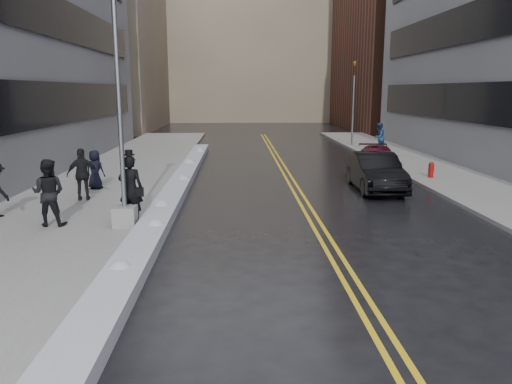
{
  "coord_description": "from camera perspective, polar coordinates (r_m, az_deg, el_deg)",
  "views": [
    {
      "loc": [
        0.03,
        -12.46,
        4.12
      ],
      "look_at": [
        0.56,
        1.3,
        1.3
      ],
      "focal_mm": 35.0,
      "sensor_mm": 36.0,
      "label": 1
    }
  ],
  "objects": [
    {
      "name": "building_far",
      "position": [
        72.82,
        -0.65,
        16.99
      ],
      "size": [
        36.0,
        16.0,
        22.0
      ],
      "primitive_type": "cube",
      "color": "gray",
      "rests_on": "ground"
    },
    {
      "name": "pedestrian_east",
      "position": [
        33.8,
        13.87,
        6.1
      ],
      "size": [
        1.16,
        1.16,
        1.89
      ],
      "primitive_type": "imported",
      "rotation": [
        0.0,
        0.0,
        3.92
      ],
      "color": "navy",
      "rests_on": "sidewalk_east"
    },
    {
      "name": "building_west_far",
      "position": [
        58.77,
        -18.21,
        15.78
      ],
      "size": [
        14.0,
        22.0,
        18.0
      ],
      "primitive_type": "cube",
      "color": "gray",
      "rests_on": "ground"
    },
    {
      "name": "lane_line_left",
      "position": [
        22.96,
        3.65,
        1.22
      ],
      "size": [
        0.12,
        50.0,
        0.01
      ],
      "primitive_type": "cube",
      "color": "gold",
      "rests_on": "ground"
    },
    {
      "name": "sidewalk_west",
      "position": [
        23.55,
        -16.37,
        1.21
      ],
      "size": [
        5.5,
        50.0,
        0.15
      ],
      "primitive_type": "cube",
      "color": "gray",
      "rests_on": "ground"
    },
    {
      "name": "sidewalk_east",
      "position": [
        24.91,
        21.45,
        1.42
      ],
      "size": [
        4.0,
        50.0,
        0.15
      ],
      "primitive_type": "cube",
      "color": "gray",
      "rests_on": "ground"
    },
    {
      "name": "lane_line_right",
      "position": [
        22.99,
        4.39,
        1.22
      ],
      "size": [
        0.12,
        50.0,
        0.01
      ],
      "primitive_type": "cube",
      "color": "gold",
      "rests_on": "ground"
    },
    {
      "name": "traffic_signal",
      "position": [
        37.44,
        11.07,
        10.26
      ],
      "size": [
        0.16,
        0.2,
        6.0
      ],
      "color": "gray",
      "rests_on": "sidewalk_east"
    },
    {
      "name": "ground",
      "position": [
        13.13,
        -2.23,
        -6.73
      ],
      "size": [
        160.0,
        160.0,
        0.0
      ],
      "primitive_type": "plane",
      "color": "black",
      "rests_on": "ground"
    },
    {
      "name": "car_black",
      "position": [
        21.37,
        13.46,
        2.27
      ],
      "size": [
        1.77,
        4.79,
        1.57
      ],
      "primitive_type": "imported",
      "rotation": [
        0.0,
        0.0,
        -0.02
      ],
      "color": "black",
      "rests_on": "ground"
    },
    {
      "name": "car_maroon",
      "position": [
        26.44,
        13.8,
        3.67
      ],
      "size": [
        2.3,
        4.58,
        1.28
      ],
      "primitive_type": "imported",
      "rotation": [
        0.0,
        0.0,
        -0.12
      ],
      "color": "#3D0917",
      "rests_on": "ground"
    },
    {
      "name": "pedestrian_c",
      "position": [
        21.37,
        -17.91,
        2.46
      ],
      "size": [
        0.88,
        0.7,
        1.59
      ],
      "primitive_type": "imported",
      "rotation": [
        0.0,
        0.0,
        2.86
      ],
      "color": "black",
      "rests_on": "sidewalk_west"
    },
    {
      "name": "pedestrian_fedora",
      "position": [
        15.56,
        -14.13,
        0.33
      ],
      "size": [
        0.81,
        0.59,
        2.06
      ],
      "primitive_type": "imported",
      "rotation": [
        0.0,
        0.0,
        3.01
      ],
      "color": "black",
      "rests_on": "sidewalk_west"
    },
    {
      "name": "pedestrian_d",
      "position": [
        19.24,
        -19.19,
        1.9
      ],
      "size": [
        1.19,
        0.7,
        1.9
      ],
      "primitive_type": "imported",
      "rotation": [
        0.0,
        0.0,
        3.37
      ],
      "color": "black",
      "rests_on": "sidewalk_west"
    },
    {
      "name": "lamppost",
      "position": [
        14.93,
        -15.13,
        5.07
      ],
      "size": [
        0.65,
        0.65,
        7.62
      ],
      "color": "gray",
      "rests_on": "sidewalk_west"
    },
    {
      "name": "snow_ridge",
      "position": [
        20.99,
        -8.94,
        0.58
      ],
      "size": [
        0.9,
        30.0,
        0.34
      ],
      "primitive_type": "cube",
      "color": "#BABDC4",
      "rests_on": "ground"
    },
    {
      "name": "pedestrian_b",
      "position": [
        15.96,
        -22.64,
        -0.06
      ],
      "size": [
        0.98,
        0.77,
        2.0
      ],
      "primitive_type": "imported",
      "rotation": [
        0.0,
        0.0,
        3.12
      ],
      "color": "black",
      "rests_on": "sidewalk_west"
    },
    {
      "name": "fire_hydrant",
      "position": [
        24.45,
        19.38,
        2.51
      ],
      "size": [
        0.26,
        0.26,
        0.73
      ],
      "color": "maroon",
      "rests_on": "sidewalk_east"
    }
  ]
}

